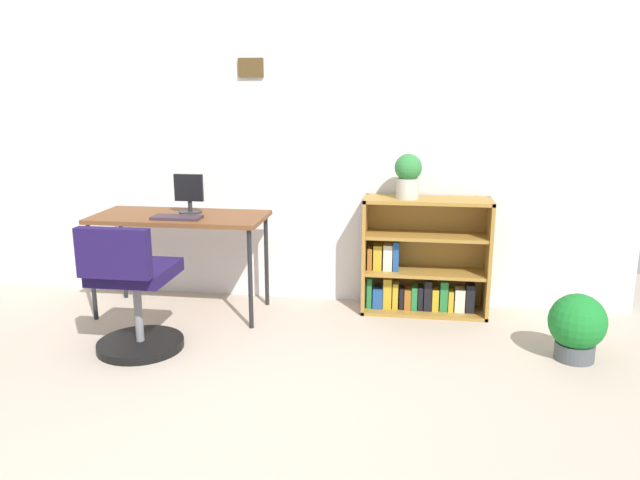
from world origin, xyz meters
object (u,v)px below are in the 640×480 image
object	(u,v)px
office_chair	(133,296)
potted_plant_on_shelf	(408,175)
monitor	(189,194)
keyboard	(177,217)
desk	(180,223)
bookshelf_low	(422,262)
potted_plant_floor	(577,325)

from	to	relation	value
office_chair	potted_plant_on_shelf	size ratio (longest dim) A/B	2.65
office_chair	potted_plant_on_shelf	world-z (taller)	potted_plant_on_shelf
monitor	keyboard	xyz separation A→B (m)	(-0.02, -0.21, -0.12)
desk	bookshelf_low	xyz separation A→B (m)	(1.67, 0.28, -0.29)
desk	monitor	distance (m)	0.21
office_chair	desk	bearing A→B (deg)	87.03
monitor	potted_plant_on_shelf	world-z (taller)	potted_plant_on_shelf
keyboard	office_chair	xyz separation A→B (m)	(-0.07, -0.58, -0.36)
desk	monitor	bearing A→B (deg)	61.01
desk	office_chair	size ratio (longest dim) A/B	1.46
monitor	bookshelf_low	bearing A→B (deg)	6.76
potted_plant_on_shelf	potted_plant_floor	xyz separation A→B (m)	(1.00, -0.66, -0.77)
keyboard	office_chair	distance (m)	0.69
bookshelf_low	desk	bearing A→B (deg)	-170.62
keyboard	potted_plant_on_shelf	bearing A→B (deg)	13.01
desk	office_chair	xyz separation A→B (m)	(-0.04, -0.71, -0.29)
desk	monitor	size ratio (longest dim) A/B	4.35
keyboard	bookshelf_low	world-z (taller)	bookshelf_low
potted_plant_floor	bookshelf_low	bearing A→B (deg)	141.20
keyboard	potted_plant_on_shelf	world-z (taller)	potted_plant_on_shelf
desk	potted_plant_on_shelf	size ratio (longest dim) A/B	3.88
monitor	potted_plant_floor	size ratio (longest dim) A/B	0.68
keyboard	potted_plant_floor	xyz separation A→B (m)	(2.52, -0.31, -0.50)
office_chair	bookshelf_low	distance (m)	1.97
potted_plant_floor	keyboard	bearing A→B (deg)	173.00
monitor	office_chair	distance (m)	0.93
potted_plant_on_shelf	potted_plant_floor	bearing A→B (deg)	-33.34
monitor	potted_plant_on_shelf	size ratio (longest dim) A/B	0.89
desk	potted_plant_floor	xyz separation A→B (m)	(2.55, -0.44, -0.44)
bookshelf_low	potted_plant_floor	xyz separation A→B (m)	(0.89, -0.71, -0.15)
desk	bookshelf_low	distance (m)	1.71
keyboard	bookshelf_low	size ratio (longest dim) A/B	0.38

